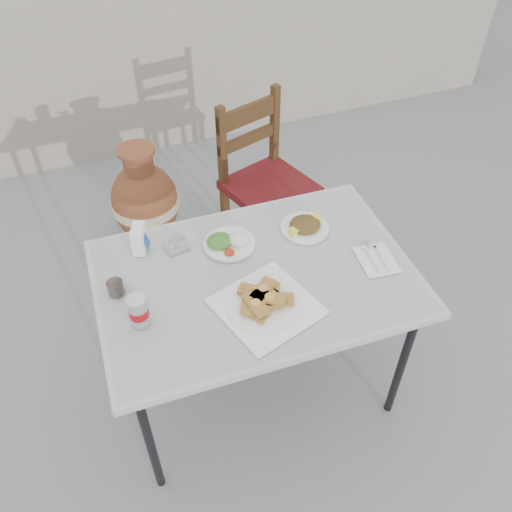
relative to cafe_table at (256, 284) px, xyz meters
name	(u,v)px	position (x,y,z in m)	size (l,w,h in m)	color
ground	(272,389)	(0.06, -0.08, -0.74)	(80.00, 80.00, 0.00)	slate
cafe_table	(256,284)	(0.00, 0.00, 0.00)	(1.33, 0.92, 0.79)	black
pide_plate	(267,301)	(-0.02, -0.18, 0.09)	(0.44, 0.44, 0.07)	white
salad_rice_plate	(229,242)	(-0.05, 0.21, 0.08)	(0.23, 0.23, 0.06)	white
salad_chopped_plate	(305,226)	(0.31, 0.19, 0.07)	(0.22, 0.22, 0.05)	white
soda_can	(138,311)	(-0.49, -0.08, 0.12)	(0.07, 0.07, 0.13)	silver
cola_glass	(115,285)	(-0.55, 0.10, 0.10)	(0.07, 0.07, 0.10)	white
napkin_holder	(139,239)	(-0.41, 0.32, 0.12)	(0.09, 0.11, 0.12)	white
condiment_caddy	(177,244)	(-0.26, 0.27, 0.08)	(0.11, 0.09, 0.07)	silver
cutlery_napkin	(375,257)	(0.51, -0.09, 0.06)	(0.17, 0.21, 0.01)	white
chair	(265,182)	(0.41, 0.92, -0.22)	(0.56, 0.56, 1.00)	#3A230F
terracotta_urn	(145,203)	(-0.26, 1.21, -0.40)	(0.41, 0.41, 0.72)	brown
back_wall	(147,69)	(0.06, 2.42, -0.14)	(6.00, 0.25, 1.20)	#A5998A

